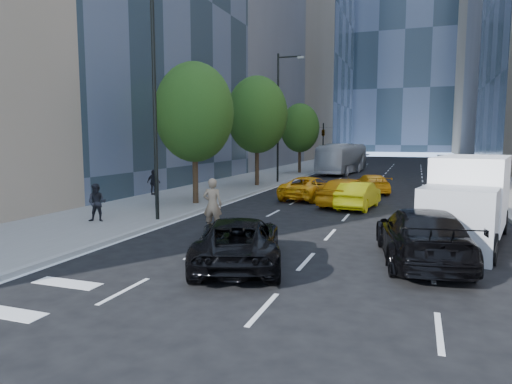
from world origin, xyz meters
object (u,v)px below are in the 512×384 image
at_px(skateboarder, 213,208).
at_px(black_sedan_mercedes, 422,236).
at_px(black_sedan_lincoln, 238,241).
at_px(city_bus, 343,159).
at_px(box_truck, 468,200).

distance_m(skateboarder, black_sedan_mercedes, 7.56).
xyz_separation_m(skateboarder, black_sedan_lincoln, (2.44, -3.53, -0.30)).
relative_size(black_sedan_lincoln, black_sedan_mercedes, 0.90).
height_order(black_sedan_lincoln, black_sedan_mercedes, black_sedan_mercedes).
relative_size(skateboarder, city_bus, 0.18).
height_order(skateboarder, city_bus, city_bus).
xyz_separation_m(skateboarder, city_bus, (0.00, 31.54, 0.53)).
height_order(black_sedan_mercedes, city_bus, city_bus).
bearing_deg(box_truck, black_sedan_lincoln, -128.58).
height_order(black_sedan_lincoln, city_bus, city_bus).
bearing_deg(black_sedan_mercedes, box_truck, -123.69).
xyz_separation_m(city_bus, box_truck, (8.90, -29.80, -0.02)).
bearing_deg(black_sedan_lincoln, black_sedan_mercedes, -176.21).
bearing_deg(city_bus, skateboarder, -84.38).
height_order(city_bus, box_truck, city_bus).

